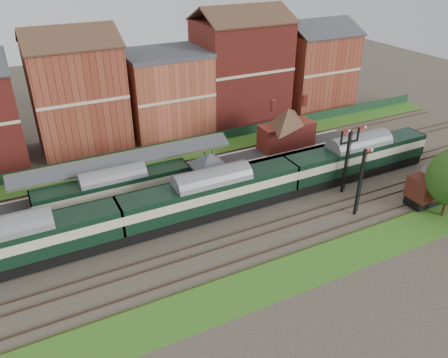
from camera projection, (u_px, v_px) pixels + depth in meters
name	position (u px, v px, depth m)	size (l,w,h in m)	color
ground	(246.00, 206.00, 50.28)	(160.00, 160.00, 0.00)	#473D33
grass_back	(191.00, 152.00, 62.75)	(90.00, 4.50, 0.06)	#2D6619
grass_front	(309.00, 267.00, 40.90)	(90.00, 5.00, 0.06)	#2D6619
fence	(186.00, 143.00, 63.96)	(90.00, 0.12, 1.50)	#193823
platform	(174.00, 175.00, 55.66)	(55.00, 3.40, 1.00)	#2D2D2D
signal_box	(210.00, 175.00, 50.08)	(5.40, 5.40, 6.00)	#596A4B
brick_hut	(268.00, 175.00, 54.22)	(3.20, 2.64, 2.94)	maroon
station_building	(287.00, 127.00, 60.73)	(8.10, 8.10, 5.90)	maroon
canopy	(124.00, 156.00, 51.31)	(26.00, 3.89, 4.08)	#545837
semaphore_bracket	(347.00, 157.00, 50.86)	(3.60, 0.25, 8.18)	black
semaphore_siding	(360.00, 182.00, 46.78)	(1.23, 0.25, 8.00)	black
town_backdrop	(165.00, 89.00, 66.33)	(69.00, 10.00, 16.00)	maroon
dmu_train	(212.00, 194.00, 47.28)	(61.22, 3.21, 4.70)	black
platform_railcar	(115.00, 189.00, 48.94)	(17.55, 2.77, 4.04)	black
goods_van_a	(434.00, 186.00, 49.99)	(6.35, 2.75, 3.85)	black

